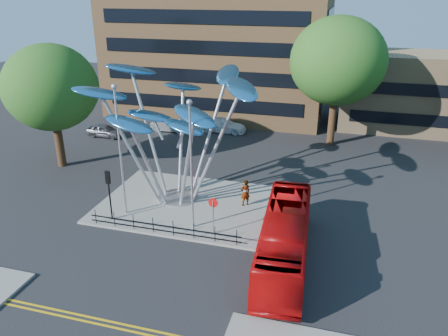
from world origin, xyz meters
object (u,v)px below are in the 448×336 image
(red_bus, at_px, (285,238))
(parked_car_left, at_px, (105,131))
(parked_car_mid, at_px, (170,125))
(parked_car_right, at_px, (223,125))
(tree_right, at_px, (338,61))
(leaf_sculpture, at_px, (173,107))
(pedestrian, at_px, (245,193))
(street_lamp_left, at_px, (119,140))
(street_lamp_right, at_px, (191,154))
(tree_left, at_px, (51,88))
(no_entry_sign_island, at_px, (213,210))
(traffic_light_island, at_px, (109,185))

(red_bus, relative_size, parked_car_left, 2.73)
(parked_car_mid, height_order, parked_car_right, parked_car_right)
(tree_right, bearing_deg, parked_car_left, -169.99)
(leaf_sculpture, height_order, parked_car_left, leaf_sculpture)
(pedestrian, xyz_separation_m, parked_car_left, (-17.45, 11.22, -0.46))
(street_lamp_left, height_order, parked_car_left, street_lamp_left)
(pedestrian, bearing_deg, street_lamp_right, 19.61)
(tree_left, distance_m, parked_car_right, 17.90)
(no_entry_sign_island, xyz_separation_m, parked_car_mid, (-10.74, 19.04, -1.16))
(tree_right, bearing_deg, street_lamp_right, -111.54)
(tree_right, xyz_separation_m, pedestrian, (-5.00, -15.18, -6.93))
(tree_left, relative_size, traffic_light_island, 3.01)
(pedestrian, distance_m, parked_car_right, 17.31)
(no_entry_sign_island, relative_size, parked_car_mid, 0.62)
(tree_left, bearing_deg, leaf_sculpture, -15.55)
(street_lamp_left, relative_size, parked_car_right, 1.75)
(street_lamp_left, distance_m, street_lamp_right, 5.03)
(pedestrian, bearing_deg, parked_car_left, -69.92)
(red_bus, bearing_deg, leaf_sculpture, 143.37)
(no_entry_sign_island, distance_m, parked_car_left, 22.65)
(red_bus, xyz_separation_m, parked_car_right, (-9.85, 21.88, -0.73))
(red_bus, bearing_deg, tree_right, 82.39)
(no_entry_sign_island, relative_size, pedestrian, 1.27)
(pedestrian, bearing_deg, parked_car_mid, -88.63)
(leaf_sculpture, bearing_deg, parked_car_left, 137.47)
(street_lamp_left, height_order, street_lamp_right, street_lamp_left)
(tree_right, relative_size, parked_car_left, 3.16)
(pedestrian, bearing_deg, tree_left, -47.78)
(street_lamp_right, distance_m, red_bus, 7.36)
(parked_car_right, bearing_deg, street_lamp_right, -169.25)
(pedestrian, bearing_deg, tree_right, -145.41)
(leaf_sculpture, xyz_separation_m, street_lamp_right, (2.57, -3.68, -1.78))
(no_entry_sign_island, xyz_separation_m, pedestrian, (1.00, 4.30, -0.70))
(street_lamp_left, distance_m, traffic_light_island, 2.96)
(street_lamp_right, bearing_deg, traffic_light_island, -174.81)
(tree_left, height_order, parked_car_left, tree_left)
(leaf_sculpture, bearing_deg, pedestrian, 1.55)
(street_lamp_right, height_order, parked_car_mid, street_lamp_right)
(leaf_sculpture, xyz_separation_m, parked_car_mid, (-6.67, 14.87, -6.22))
(pedestrian, bearing_deg, traffic_light_island, -8.82)
(tree_right, height_order, pedestrian, tree_right)
(tree_left, height_order, no_entry_sign_island, tree_left)
(street_lamp_right, xyz_separation_m, parked_car_right, (-3.75, 19.96, -4.37))
(tree_left, bearing_deg, no_entry_sign_island, -25.07)
(parked_car_left, bearing_deg, leaf_sculpture, -130.18)
(street_lamp_left, bearing_deg, tree_left, 145.62)
(tree_right, bearing_deg, red_bus, -93.83)
(tree_left, bearing_deg, tree_right, 28.61)
(leaf_sculpture, xyz_separation_m, parked_car_right, (-1.18, 16.28, -6.14))
(tree_left, bearing_deg, parked_car_left, 93.20)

